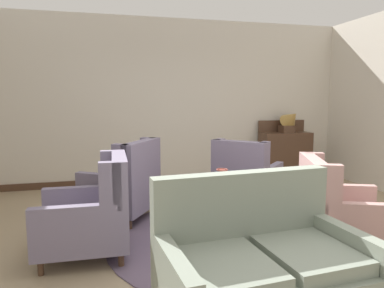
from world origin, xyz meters
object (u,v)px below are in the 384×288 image
Objects in this scene: settee at (261,262)px; side_table at (303,192)px; coffee_table at (221,206)px; armchair_beside_settee at (337,210)px; sideboard at (285,152)px; armchair_back_corner at (92,214)px; armchair_foreground_right at (246,179)px; porcelain_vase at (222,187)px; gramophone at (291,120)px; armchair_far_left at (126,186)px.

side_table is at bearing 45.93° from settee.
armchair_beside_settee is at bearing -28.80° from coffee_table.
side_table is 2.62m from sideboard.
sideboard reaches higher than settee.
armchair_foreground_right is at bearing 118.59° from armchair_back_corner.
porcelain_vase is at bearing 99.13° from armchair_foreground_right.
gramophone is (0.05, -0.09, 0.64)m from sideboard.
armchair_back_corner is 1.97× the size of gramophone.
settee is 4.66m from sideboard.
armchair_back_corner is at bearing -176.67° from porcelain_vase.
porcelain_vase is 0.31× the size of armchair_foreground_right.
armchair_beside_settee is (1.27, 0.87, 0.01)m from settee.
gramophone is (2.24, 2.46, 0.80)m from coffee_table.
armchair_beside_settee is at bearing 148.32° from armchair_foreground_right.
armchair_far_left is 3.60m from sideboard.
armchair_far_left is (0.40, 1.03, 0.02)m from armchair_back_corner.
armchair_beside_settee is 0.74m from side_table.
gramophone is at bearing -61.57° from sideboard.
settee is 3.00× the size of gramophone.
settee and armchair_foreground_right have the same top height.
porcelain_vase is 0.24× the size of settee.
porcelain_vase is 1.25m from armchair_foreground_right.
gramophone reaches higher than side_table.
porcelain_vase is 0.71× the size of gramophone.
armchair_beside_settee is at bearing 87.47° from armchair_far_left.
sideboard is (3.20, 1.65, 0.07)m from armchair_far_left.
coffee_table is 3.36m from sideboard.
armchair_foreground_right is at bearing 65.11° from settee.
gramophone is at bearing 47.64° from coffee_table.
coffee_table is 1.18m from armchair_foreground_right.
settee is 1.80m from armchair_back_corner.
armchair_far_left is (-0.82, 2.35, 0.04)m from settee.
armchair_far_left is at bearing 160.85° from side_table.
sideboard is (2.39, 4.00, 0.12)m from settee.
armchair_back_corner is at bearing -143.37° from sideboard.
coffee_table is at bearing 82.48° from armchair_beside_settee.
armchair_beside_settee is 0.95× the size of sideboard.
settee is 2.08m from side_table.
gramophone reaches higher than armchair_foreground_right.
settee is 2.49m from armchair_far_left.
armchair_foreground_right is 2.28m from gramophone.
armchair_back_corner is 2.53m from armchair_beside_settee.
sideboard is at bearing 54.63° from settee.
side_table is (2.14, -0.74, -0.03)m from armchair_far_left.
side_table is 2.67m from gramophone.
armchair_far_left reaches higher than armchair_beside_settee.
gramophone is at bearing 0.44° from armchair_beside_settee.
armchair_back_corner reaches higher than side_table.
gramophone reaches higher than settee.
gramophone is at bearing 64.32° from side_table.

